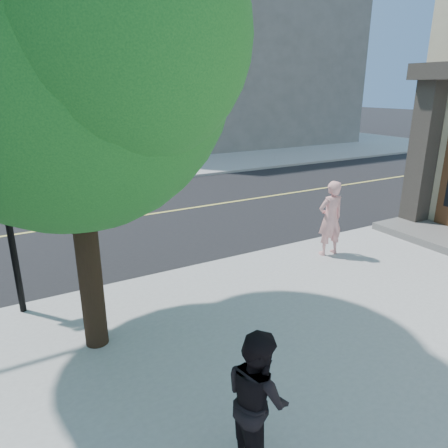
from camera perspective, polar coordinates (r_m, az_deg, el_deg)
ground at (r=8.51m, az=-23.26°, el=-10.07°), size 140.00×140.00×0.00m
road_ew at (r=12.69m, az=-25.85°, el=-1.16°), size 140.00×9.00×0.01m
sidewalk_ne at (r=32.50m, az=-3.92°, el=11.55°), size 29.00×25.00×0.12m
filler_ne at (r=33.11m, az=-3.76°, el=23.92°), size 18.00×16.00×14.00m
man_on_phone at (r=9.75m, az=14.46°, el=0.76°), size 0.67×0.47×1.75m
pedestrian at (r=4.48m, az=4.62°, el=-22.87°), size 0.63×0.78×1.53m
street_tree at (r=5.86m, az=-20.22°, el=24.46°), size 5.19×4.71×6.88m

